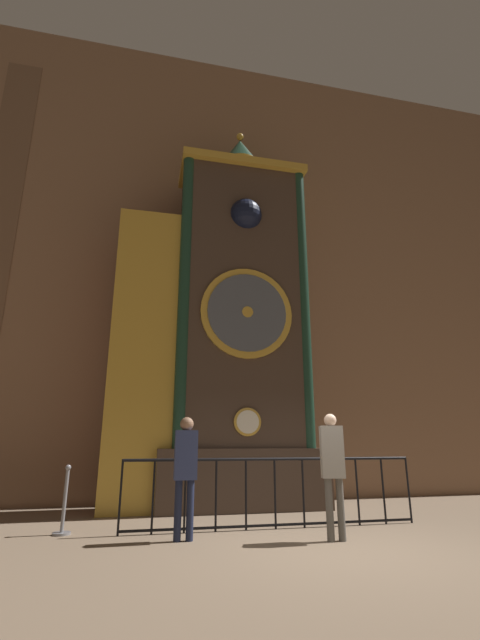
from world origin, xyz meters
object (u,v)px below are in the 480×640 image
visitor_near (186,464)px  stanchion_post (64,511)px  clock_tower (221,326)px  visitor_far (333,463)px

visitor_near → stanchion_post: size_ratio=1.70×
clock_tower → stanchion_post: size_ratio=9.40×
clock_tower → visitor_near: (-1.04, -2.99, -3.05)m
visitor_far → stanchion_post: 4.31m
visitor_near → visitor_far: bearing=-12.5°
clock_tower → stanchion_post: 5.19m
clock_tower → visitor_far: clock_tower is taller
visitor_near → stanchion_post: 2.15m
clock_tower → visitor_far: bearing=-71.7°
clock_tower → visitor_near: bearing=-109.2°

